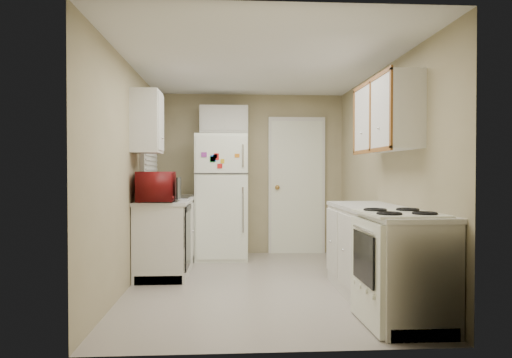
{
  "coord_description": "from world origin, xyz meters",
  "views": [
    {
      "loc": [
        -0.33,
        -5.0,
        1.25
      ],
      "look_at": [
        0.0,
        0.5,
        1.15
      ],
      "focal_mm": 32.0,
      "sensor_mm": 36.0,
      "label": 1
    }
  ],
  "objects": [
    {
      "name": "microwave",
      "position": [
        -1.15,
        0.26,
        1.05
      ],
      "size": [
        0.64,
        0.39,
        0.41
      ],
      "primitive_type": "imported",
      "rotation": [
        0.0,
        0.0,
        1.65
      ],
      "color": "maroon",
      "rests_on": "left_counter"
    },
    {
      "name": "interior_door",
      "position": [
        0.7,
        1.86,
        1.02
      ],
      "size": [
        0.86,
        0.06,
        2.08
      ],
      "primitive_type": "cube",
      "color": "white",
      "rests_on": "floor"
    },
    {
      "name": "window_blinds",
      "position": [
        -1.36,
        1.05,
        1.6
      ],
      "size": [
        0.1,
        0.98,
        1.08
      ],
      "primitive_type": "cube",
      "color": "silver",
      "rests_on": "wall_left"
    },
    {
      "name": "cabinet_over_fridge",
      "position": [
        -0.4,
        1.75,
        2.0
      ],
      "size": [
        0.7,
        0.3,
        0.4
      ],
      "primitive_type": "cube",
      "color": "silver",
      "rests_on": "wall_back"
    },
    {
      "name": "soap_bottle",
      "position": [
        -1.15,
        1.37,
        1.0
      ],
      "size": [
        0.1,
        0.1,
        0.17
      ],
      "primitive_type": "imported",
      "rotation": [
        0.0,
        0.0,
        -0.4
      ],
      "color": "silver",
      "rests_on": "left_counter"
    },
    {
      "name": "upper_cabinet_right",
      "position": [
        1.25,
        -0.5,
        1.8
      ],
      "size": [
        0.3,
        1.2,
        0.7
      ],
      "primitive_type": "cube",
      "color": "silver",
      "rests_on": "wall_right"
    },
    {
      "name": "sink",
      "position": [
        -1.1,
        1.05,
        0.86
      ],
      "size": [
        0.54,
        0.74,
        0.16
      ],
      "primitive_type": "cube",
      "color": "gray",
      "rests_on": "left_counter"
    },
    {
      "name": "wall_left",
      "position": [
        -1.4,
        0.0,
        1.2
      ],
      "size": [
        3.8,
        3.8,
        0.0
      ],
      "primitive_type": "plane",
      "color": "tan",
      "rests_on": "floor"
    },
    {
      "name": "wall_front",
      "position": [
        0.0,
        -1.9,
        1.2
      ],
      "size": [
        2.8,
        2.8,
        0.0
      ],
      "primitive_type": "plane",
      "color": "tan",
      "rests_on": "floor"
    },
    {
      "name": "wall_right",
      "position": [
        1.4,
        0.0,
        1.2
      ],
      "size": [
        3.8,
        3.8,
        0.0
      ],
      "primitive_type": "plane",
      "color": "tan",
      "rests_on": "floor"
    },
    {
      "name": "floor",
      "position": [
        0.0,
        0.0,
        0.0
      ],
      "size": [
        3.8,
        3.8,
        0.0
      ],
      "primitive_type": "plane",
      "color": "#BBB1A5",
      "rests_on": "ground"
    },
    {
      "name": "right_counter",
      "position": [
        1.1,
        -0.8,
        0.45
      ],
      "size": [
        0.6,
        2.0,
        0.9
      ],
      "primitive_type": "cube",
      "color": "silver",
      "rests_on": "floor"
    },
    {
      "name": "dishwasher",
      "position": [
        -0.81,
        0.3,
        0.49
      ],
      "size": [
        0.03,
        0.58,
        0.72
      ],
      "primitive_type": "cube",
      "color": "black",
      "rests_on": "floor"
    },
    {
      "name": "upper_cabinet_left",
      "position": [
        -1.25,
        0.22,
        1.8
      ],
      "size": [
        0.3,
        0.45,
        0.7
      ],
      "primitive_type": "cube",
      "color": "silver",
      "rests_on": "wall_left"
    },
    {
      "name": "ceiling",
      "position": [
        0.0,
        0.0,
        2.4
      ],
      "size": [
        3.8,
        3.8,
        0.0
      ],
      "primitive_type": "plane",
      "color": "white",
      "rests_on": "floor"
    },
    {
      "name": "refrigerator",
      "position": [
        -0.43,
        1.53,
        0.88
      ],
      "size": [
        0.73,
        0.71,
        1.76
      ],
      "primitive_type": "cube",
      "rotation": [
        0.0,
        0.0,
        -0.01
      ],
      "color": "white",
      "rests_on": "floor"
    },
    {
      "name": "left_counter",
      "position": [
        -1.1,
        0.9,
        0.45
      ],
      "size": [
        0.6,
        1.8,
        0.9
      ],
      "primitive_type": "cube",
      "color": "silver",
      "rests_on": "floor"
    },
    {
      "name": "stove",
      "position": [
        1.04,
        -1.4,
        0.43
      ],
      "size": [
        0.6,
        0.73,
        0.86
      ],
      "primitive_type": "cube",
      "rotation": [
        0.0,
        0.0,
        0.03
      ],
      "color": "white",
      "rests_on": "floor"
    },
    {
      "name": "wall_back",
      "position": [
        0.0,
        1.9,
        1.2
      ],
      "size": [
        2.8,
        2.8,
        0.0
      ],
      "primitive_type": "plane",
      "color": "tan",
      "rests_on": "floor"
    }
  ]
}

